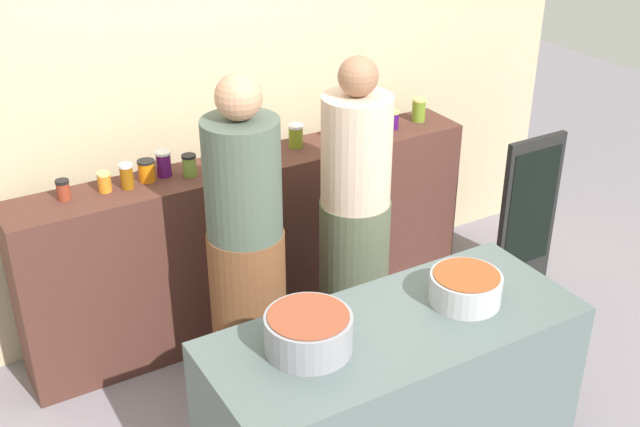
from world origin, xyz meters
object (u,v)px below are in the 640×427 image
Objects in this scene: preserve_jar_1 at (104,182)px; preserve_jar_8 at (259,147)px; preserve_jar_7 at (240,149)px; cooking_pot_center at (465,288)px; preserve_jar_11 at (358,131)px; cook_in_cap at (355,230)px; preserve_jar_10 at (342,130)px; preserve_jar_4 at (164,164)px; preserve_jar_13 at (419,110)px; preserve_jar_6 at (221,159)px; preserve_jar_0 at (63,190)px; preserve_jar_12 at (393,119)px; preserve_jar_9 at (296,136)px; chalkboard_sign at (529,214)px; preserve_jar_5 at (189,165)px; cooking_pot_left at (308,332)px; cook_with_tongs at (247,262)px; preserve_jar_2 at (127,176)px; preserve_jar_3 at (147,171)px.

preserve_jar_1 is 0.86× the size of preserve_jar_8.
preserve_jar_7 is 0.46× the size of cooking_pot_center.
preserve_jar_1 is 0.97× the size of preserve_jar_11.
cooking_pot_center is 0.19× the size of cook_in_cap.
preserve_jar_11 is at bearing -17.16° from preserve_jar_10.
preserve_jar_4 is 0.95× the size of preserve_jar_13.
preserve_jar_8 is (0.24, 0.03, 0.00)m from preserve_jar_6.
cook_in_cap reaches higher than preserve_jar_0.
preserve_jar_12 is at bearing 10.43° from preserve_jar_11.
preserve_jar_12 is at bearing -1.17° from preserve_jar_8.
preserve_jar_13 is (1.11, 0.01, 0.01)m from preserve_jar_8.
preserve_jar_9 is 0.13× the size of chalkboard_sign.
preserve_jar_13 is 0.14× the size of chalkboard_sign.
preserve_jar_5 is (0.44, -0.04, 0.01)m from preserve_jar_1.
cooking_pot_left is at bearing -108.71° from preserve_jar_8.
preserve_jar_9 is (0.25, 0.03, 0.01)m from preserve_jar_8.
preserve_jar_1 is 1.39m from preserve_jar_10.
preserve_jar_6 is 1.04× the size of preserve_jar_11.
preserve_jar_4 is at bearing 1.65° from preserve_jar_0.
cooking_pot_center is at bearing -118.76° from preserve_jar_13.
preserve_jar_13 is 0.08× the size of cook_in_cap.
preserve_jar_1 is at bearing 177.99° from preserve_jar_10.
preserve_jar_4 is 1.07m from cook_in_cap.
cook_with_tongs is at bearing -114.02° from preserve_jar_7.
preserve_jar_12 is 0.07× the size of cook_in_cap.
preserve_jar_0 is 0.88× the size of preserve_jar_8.
cooking_pot_left is 0.36× the size of chalkboard_sign.
preserve_jar_8 is at bearing 57.90° from cook_with_tongs.
preserve_jar_10 is at bearing 53.55° from cooking_pot_left.
preserve_jar_13 is 1.64m from cook_with_tongs.
cook_in_cap is at bearing -56.39° from preserve_jar_7.
preserve_jar_12 is (1.65, -0.00, -0.01)m from preserve_jar_2.
preserve_jar_13 is at bearing -1.56° from preserve_jar_9.
preserve_jar_7 is 0.41× the size of cooking_pot_left.
preserve_jar_12 is at bearing -4.19° from preserve_jar_9.
cooking_pot_left is 1.09m from cook_in_cap.
preserve_jar_2 is 0.77m from cook_with_tongs.
preserve_jar_3 is 1.14m from cook_in_cap.
preserve_jar_7 is (0.65, 0.01, 0.01)m from preserve_jar_2.
preserve_jar_1 is 0.69× the size of preserve_jar_7.
preserve_jar_0 is 0.83m from preserve_jar_6.
cook_in_cap reaches higher than cooking_pot_center.
preserve_jar_3 is 0.10m from preserve_jar_4.
preserve_jar_5 is 1.53m from preserve_jar_13.
preserve_jar_12 is 0.78× the size of preserve_jar_13.
preserve_jar_4 reaches higher than cooking_pot_left.
preserve_jar_6 is 0.86m from preserve_jar_11.
preserve_jar_9 is (0.36, 0.03, -0.01)m from preserve_jar_7.
preserve_jar_13 is at bearing -0.52° from preserve_jar_3.
preserve_jar_13 is (1.53, 0.04, 0.01)m from preserve_jar_5.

